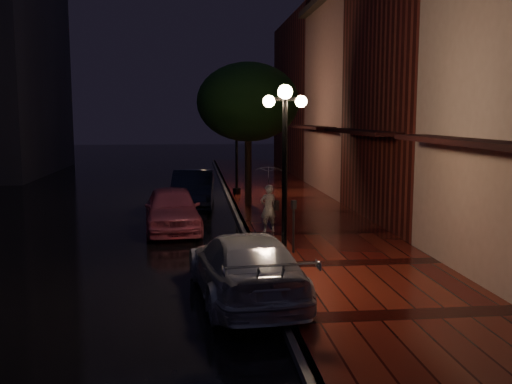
# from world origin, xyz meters

# --- Properties ---
(ground) EXTENTS (120.00, 120.00, 0.00)m
(ground) POSITION_xyz_m (0.00, 0.00, 0.00)
(ground) COLOR black
(ground) RESTS_ON ground
(sidewalk) EXTENTS (4.50, 60.00, 0.15)m
(sidewalk) POSITION_xyz_m (2.25, 0.00, 0.07)
(sidewalk) COLOR #420E0B
(sidewalk) RESTS_ON ground
(curb) EXTENTS (0.25, 60.00, 0.15)m
(curb) POSITION_xyz_m (0.00, 0.00, 0.07)
(curb) COLOR #595451
(curb) RESTS_ON ground
(storefront_mid) EXTENTS (5.00, 8.00, 11.00)m
(storefront_mid) POSITION_xyz_m (7.00, 2.00, 5.50)
(storefront_mid) COLOR #511914
(storefront_mid) RESTS_ON ground
(storefront_far) EXTENTS (5.00, 8.00, 9.00)m
(storefront_far) POSITION_xyz_m (7.00, 10.00, 4.50)
(storefront_far) COLOR #8C5951
(storefront_far) RESTS_ON ground
(storefront_extra) EXTENTS (5.00, 12.00, 10.00)m
(storefront_extra) POSITION_xyz_m (7.00, 20.00, 5.00)
(storefront_extra) COLOR #511914
(storefront_extra) RESTS_ON ground
(streetlamp_near) EXTENTS (0.96, 0.36, 4.31)m
(streetlamp_near) POSITION_xyz_m (0.35, -5.00, 2.60)
(streetlamp_near) COLOR black
(streetlamp_near) RESTS_ON sidewalk
(streetlamp_far) EXTENTS (0.96, 0.36, 4.31)m
(streetlamp_far) POSITION_xyz_m (0.35, 9.00, 2.60)
(streetlamp_far) COLOR black
(streetlamp_far) RESTS_ON sidewalk
(street_tree) EXTENTS (4.16, 4.16, 5.80)m
(street_tree) POSITION_xyz_m (0.61, 5.99, 4.24)
(street_tree) COLOR black
(street_tree) RESTS_ON sidewalk
(pink_car) EXTENTS (2.11, 4.49, 1.49)m
(pink_car) POSITION_xyz_m (-2.36, 1.45, 0.74)
(pink_car) COLOR #CB5370
(pink_car) RESTS_ON ground
(navy_car) EXTENTS (1.91, 4.79, 1.55)m
(navy_car) POSITION_xyz_m (-1.67, 6.28, 0.77)
(navy_car) COLOR black
(navy_car) RESTS_ON ground
(silver_car) EXTENTS (2.48, 5.01, 1.40)m
(silver_car) POSITION_xyz_m (-0.60, -5.84, 0.70)
(silver_car) COLOR #B9B8C0
(silver_car) RESTS_ON ground
(woman_with_umbrella) EXTENTS (0.87, 0.89, 2.10)m
(woman_with_umbrella) POSITION_xyz_m (0.70, 0.31, 1.54)
(woman_with_umbrella) COLOR white
(woman_with_umbrella) RESTS_ON sidewalk
(parking_meter) EXTENTS (0.16, 0.14, 1.42)m
(parking_meter) POSITION_xyz_m (1.00, -2.53, 1.01)
(parking_meter) COLOR black
(parking_meter) RESTS_ON sidewalk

